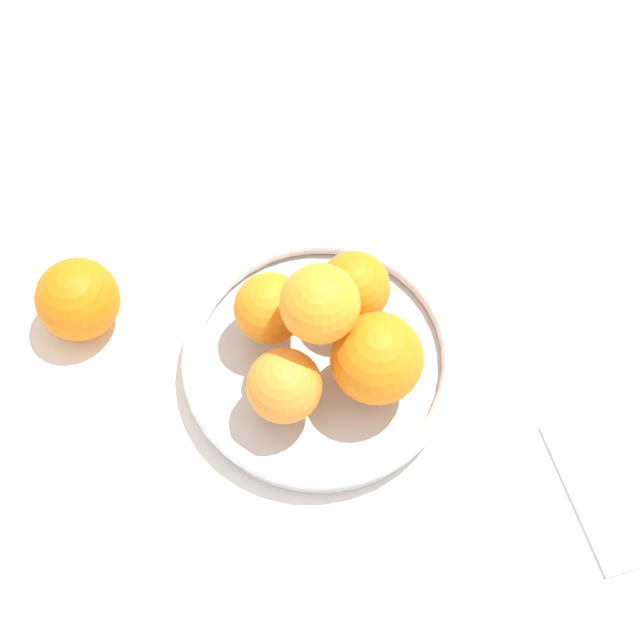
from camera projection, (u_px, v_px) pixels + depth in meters
ground_plane at (320, 367)px, 0.86m from camera, size 4.00×4.00×0.00m
fruit_bowl at (320, 360)px, 0.84m from camera, size 0.26×0.26×0.03m
orange_pile at (328, 329)px, 0.78m from camera, size 0.16×0.17×0.13m
stray_orange at (78, 299)px, 0.85m from camera, size 0.08×0.08×0.08m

